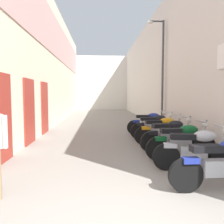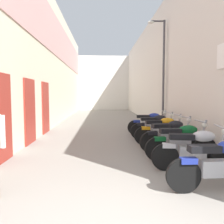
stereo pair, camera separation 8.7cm
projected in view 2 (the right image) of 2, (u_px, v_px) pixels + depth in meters
name	position (u px, v px, depth m)	size (l,w,h in m)	color
ground_plane	(106.00, 127.00, 11.60)	(38.53, 38.53, 0.00)	gray
building_left	(55.00, 65.00, 13.13)	(0.45, 22.53, 6.70)	beige
building_right	(155.00, 71.00, 13.49)	(0.45, 22.53, 6.11)	beige
building_far_end	(104.00, 83.00, 25.58)	(8.41, 2.00, 5.82)	silver
motorcycle_nearest	(220.00, 163.00, 3.88)	(1.85, 0.58, 1.04)	black
motorcycle_second	(195.00, 149.00, 4.92)	(1.84, 0.58, 1.04)	black
motorcycle_third	(181.00, 141.00, 5.77)	(1.85, 0.58, 1.04)	black
motorcycle_fourth	(170.00, 134.00, 6.71)	(1.84, 0.58, 1.04)	black
motorcycle_fifth	(162.00, 130.00, 7.59)	(1.85, 0.58, 1.04)	black
motorcycle_sixth	(155.00, 126.00, 8.52)	(1.85, 0.58, 1.04)	black
motorcycle_seventh	(150.00, 123.00, 9.47)	(1.85, 0.58, 1.04)	black
street_lamp	(162.00, 67.00, 10.26)	(0.79, 0.18, 4.96)	#47474C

